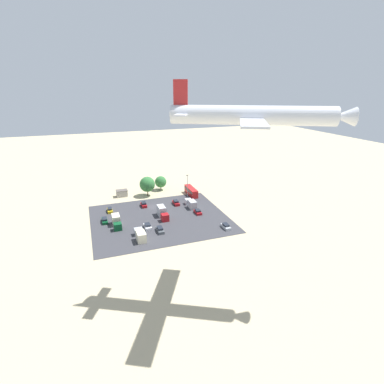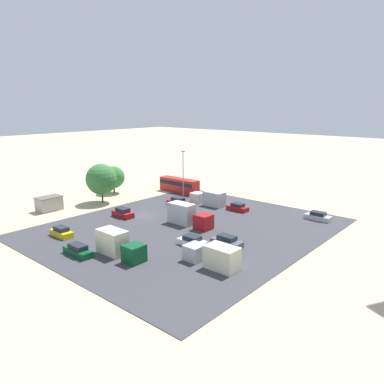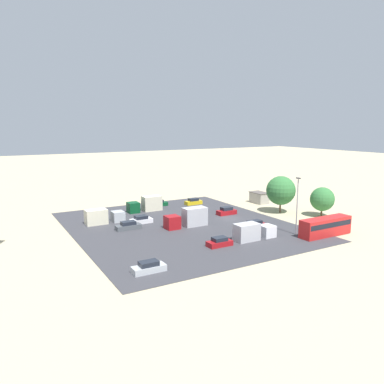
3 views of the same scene
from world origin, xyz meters
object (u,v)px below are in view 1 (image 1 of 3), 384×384
object	(u,v)px
shed_building	(122,193)
bus	(191,191)
parked_car_1	(144,205)
parked_truck_1	(116,222)
parked_car_0	(148,226)
parked_car_7	(160,230)
parked_truck_2	(162,213)
parked_truck_0	(140,235)
parked_car_4	(226,226)
parked_car_5	(110,210)
parked_car_2	(105,220)
airplane	(258,115)
parked_car_3	(198,212)
parked_truck_3	(191,204)
parked_car_6	(176,203)

from	to	relation	value
shed_building	bus	bearing A→B (deg)	163.14
bus	parked_car_1	size ratio (longest dim) A/B	2.43
parked_truck_1	parked_car_1	bearing A→B (deg)	-130.74
parked_car_0	bus	bearing A→B (deg)	-134.12
bus	parked_truck_1	bearing A→B (deg)	30.53
parked_car_0	parked_car_7	distance (m)	4.89
parked_truck_2	parked_truck_0	bearing A→B (deg)	52.71
parked_car_1	parked_car_4	bearing A→B (deg)	-52.02
parked_truck_2	parked_car_1	bearing A→B (deg)	-70.07
shed_building	parked_truck_1	xyz separation A→B (m)	(5.28, 27.50, 0.22)
parked_car_5	parked_car_7	distance (m)	25.04
bus	parked_car_2	distance (m)	39.06
parked_truck_2	airplane	xyz separation A→B (m)	(-8.27, 43.41, 36.18)
parked_truck_1	airplane	size ratio (longest dim) A/B	0.24
parked_car_2	airplane	distance (m)	65.07
bus	parked_car_5	distance (m)	34.25
parked_truck_2	airplane	bearing A→B (deg)	100.78
parked_truck_2	parked_car_5	bearing A→B (deg)	-32.74
shed_building	parked_car_2	xyz separation A→B (m)	(8.72, 23.33, -0.64)
parked_car_3	parked_car_5	distance (m)	31.74
parked_truck_1	parked_truck_3	distance (m)	29.02
parked_car_5	parked_car_7	size ratio (longest dim) A/B	0.89
parked_car_4	parked_truck_3	distance (m)	20.99
shed_building	parked_car_5	bearing A→B (deg)	67.36
parked_car_1	parked_car_6	xyz separation A→B (m)	(-12.00, 2.20, -0.00)
parked_car_7	airplane	xyz separation A→B (m)	(-11.81, 32.89, 37.13)
parked_car_1	parked_truck_2	bearing A→B (deg)	-70.07
parked_truck_1	shed_building	bearing A→B (deg)	-100.87
parked_car_3	parked_car_6	size ratio (longest dim) A/B	0.87
parked_car_5	parked_truck_0	bearing A→B (deg)	-74.74
parked_car_2	parked_car_4	xyz separation A→B (m)	(-36.00, 17.73, -0.01)
parked_car_2	parked_truck_1	size ratio (longest dim) A/B	0.63
parked_car_2	parked_car_6	world-z (taller)	parked_car_6
parked_car_2	airplane	world-z (taller)	airplane
bus	parked_car_3	distance (m)	19.45
parked_car_5	parked_truck_3	world-z (taller)	parked_truck_3
shed_building	parked_truck_2	world-z (taller)	parked_truck_2
parked_car_4	parked_truck_0	size ratio (longest dim) A/B	0.59
parked_truck_0	parked_truck_3	bearing A→B (deg)	39.39
parked_car_3	bus	bearing A→B (deg)	-102.73
parked_truck_3	parked_car_1	bearing A→B (deg)	158.85
parked_car_7	airplane	bearing A→B (deg)	-70.25
parked_car_1	parked_truck_3	world-z (taller)	parked_truck_3
shed_building	parked_car_2	distance (m)	24.92
parked_car_2	parked_car_7	bearing A→B (deg)	140.36
parked_car_6	airplane	world-z (taller)	airplane
parked_car_4	airplane	xyz separation A→B (m)	(8.55, 28.11, 37.15)
shed_building	parked_truck_2	distance (m)	27.81
parked_car_0	parked_car_4	world-z (taller)	parked_car_0
parked_truck_2	shed_building	bearing A→B (deg)	-67.88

